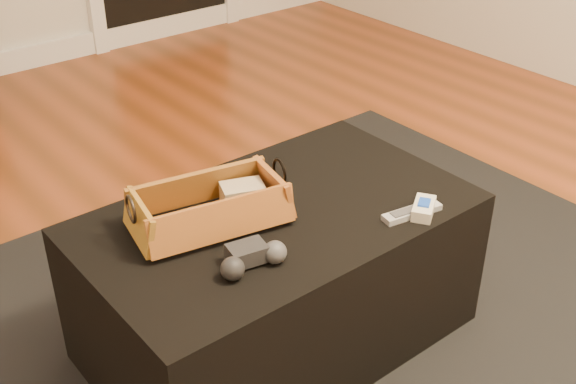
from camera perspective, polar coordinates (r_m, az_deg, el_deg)
area_rug at (r=2.07m, az=0.09°, el=-12.19°), size 2.60×2.00×0.01m
ottoman at (r=1.96m, az=-0.83°, el=-6.77°), size 1.00×0.60×0.42m
tv_remote at (r=1.76m, az=-6.57°, el=-2.31°), size 0.21×0.06×0.02m
cloth_bundle at (r=1.83m, az=-3.60°, el=-0.22°), size 0.13×0.11×0.06m
wicker_basket at (r=1.77m, az=-6.21°, el=-1.35°), size 0.42×0.27×0.14m
game_controller at (r=1.63m, az=-2.91°, el=-5.19°), size 0.17×0.10×0.05m
silver_remote at (r=1.84m, az=9.77°, el=-1.57°), size 0.17×0.07×0.02m
cream_gadget at (r=1.85m, az=10.67°, el=-1.27°), size 0.11×0.09×0.04m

